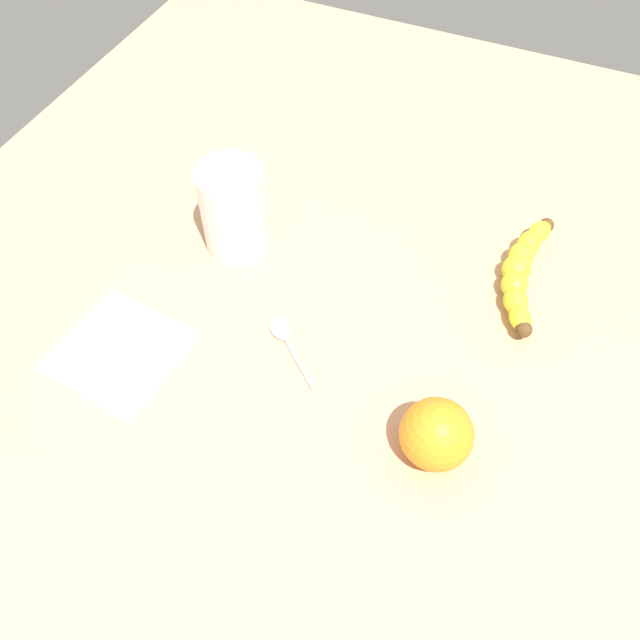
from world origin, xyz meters
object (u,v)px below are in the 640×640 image
Objects in this scene: banana at (522,271)px; smoothie_glass at (234,211)px; teaspoon at (282,332)px; orange_fruit at (436,434)px.

smoothie_glass is (-35.52, -8.63, 4.14)cm from banana.
banana reaches higher than teaspoon.
orange_fruit is 22.39cm from teaspoon.
banana is 36.78cm from smoothie_glass.
smoothie_glass reaches higher than banana.
smoothie_glass is 1.60× the size of orange_fruit.
banana is 1.65× the size of smoothie_glass.
orange_fruit is 0.80× the size of teaspoon.
smoothie_glass is 37.52cm from orange_fruit.
smoothie_glass is at bearing 150.60° from orange_fruit.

